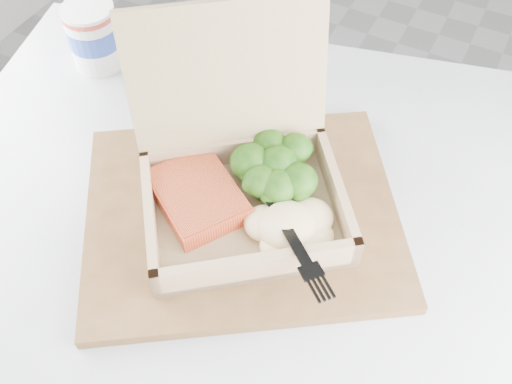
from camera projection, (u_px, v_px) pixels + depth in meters
The scene contains 9 objects.
cafe_table at pixel (212, 295), 0.80m from camera, with size 0.87×0.87×0.70m.
serving_tray at pixel (242, 214), 0.66m from camera, with size 0.36×0.28×0.02m, color brown.
takeout_container at pixel (239, 167), 0.63m from camera, with size 0.30×0.30×0.20m.
salmon_fillet at pixel (197, 196), 0.64m from camera, with size 0.08×0.11×0.02m, color #E54D2C.
broccoli_pile at pixel (278, 169), 0.65m from camera, with size 0.11×0.11×0.04m, color #3A7019, non-canonical shape.
mashed_potatoes at pixel (287, 226), 0.61m from camera, with size 0.10×0.09×0.04m, color beige.
plastic_fork at pixel (278, 212), 0.60m from camera, with size 0.13×0.12×0.02m.
paper_cup at pixel (93, 34), 0.79m from camera, with size 0.07×0.07×0.09m.
receipt at pixel (269, 97), 0.79m from camera, with size 0.08×0.15×0.00m, color silver.
Camera 1 is at (-0.48, -0.53, 1.25)m, focal length 40.00 mm.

